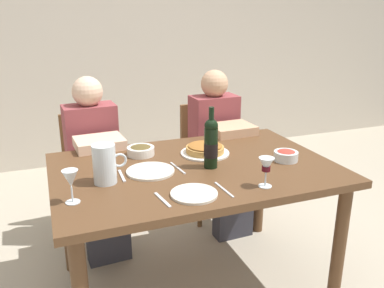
% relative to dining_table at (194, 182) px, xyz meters
% --- Properties ---
extents(ground_plane, '(8.00, 8.00, 0.00)m').
position_rel_dining_table_xyz_m(ground_plane, '(0.00, 0.00, -0.67)').
color(ground_plane, '#B2A893').
extents(back_wall, '(8.00, 0.10, 2.80)m').
position_rel_dining_table_xyz_m(back_wall, '(0.00, 2.39, 0.73)').
color(back_wall, beige).
rests_on(back_wall, ground).
extents(dining_table, '(1.50, 1.00, 0.76)m').
position_rel_dining_table_xyz_m(dining_table, '(0.00, 0.00, 0.00)').
color(dining_table, brown).
rests_on(dining_table, ground).
extents(wine_bottle, '(0.07, 0.07, 0.33)m').
position_rel_dining_table_xyz_m(wine_bottle, '(0.08, -0.04, 0.23)').
color(wine_bottle, black).
rests_on(wine_bottle, dining_table).
extents(water_pitcher, '(0.17, 0.11, 0.19)m').
position_rel_dining_table_xyz_m(water_pitcher, '(-0.48, -0.05, 0.18)').
color(water_pitcher, silver).
rests_on(water_pitcher, dining_table).
extents(baked_tart, '(0.29, 0.29, 0.06)m').
position_rel_dining_table_xyz_m(baked_tart, '(0.13, 0.16, 0.12)').
color(baked_tart, white).
rests_on(baked_tart, dining_table).
extents(salad_bowl, '(0.13, 0.13, 0.06)m').
position_rel_dining_table_xyz_m(salad_bowl, '(0.51, -0.10, 0.12)').
color(salad_bowl, silver).
rests_on(salad_bowl, dining_table).
extents(olive_bowl, '(0.16, 0.16, 0.06)m').
position_rel_dining_table_xyz_m(olive_bowl, '(-0.23, 0.28, 0.12)').
color(olive_bowl, white).
rests_on(olive_bowl, dining_table).
extents(wine_glass_left_diner, '(0.07, 0.07, 0.15)m').
position_rel_dining_table_xyz_m(wine_glass_left_diner, '(0.22, -0.37, 0.20)').
color(wine_glass_left_diner, silver).
rests_on(wine_glass_left_diner, dining_table).
extents(wine_glass_right_diner, '(0.07, 0.07, 0.15)m').
position_rel_dining_table_xyz_m(wine_glass_right_diner, '(-0.65, -0.22, 0.20)').
color(wine_glass_right_diner, silver).
rests_on(wine_glass_right_diner, dining_table).
extents(dinner_plate_left_setting, '(0.22, 0.22, 0.01)m').
position_rel_dining_table_xyz_m(dinner_plate_left_setting, '(-0.13, -0.34, 0.10)').
color(dinner_plate_left_setting, silver).
rests_on(dinner_plate_left_setting, dining_table).
extents(dinner_plate_right_setting, '(0.25, 0.25, 0.01)m').
position_rel_dining_table_xyz_m(dinner_plate_right_setting, '(-0.25, -0.00, 0.10)').
color(dinner_plate_right_setting, silver).
rests_on(dinner_plate_right_setting, dining_table).
extents(fork_left_setting, '(0.04, 0.16, 0.00)m').
position_rel_dining_table_xyz_m(fork_left_setting, '(-0.28, -0.34, 0.09)').
color(fork_left_setting, silver).
rests_on(fork_left_setting, dining_table).
extents(knife_left_setting, '(0.02, 0.18, 0.00)m').
position_rel_dining_table_xyz_m(knife_left_setting, '(0.02, -0.34, 0.09)').
color(knife_left_setting, silver).
rests_on(knife_left_setting, dining_table).
extents(knife_right_setting, '(0.03, 0.18, 0.00)m').
position_rel_dining_table_xyz_m(knife_right_setting, '(-0.10, -0.00, 0.09)').
color(knife_right_setting, silver).
rests_on(knife_right_setting, dining_table).
extents(spoon_right_setting, '(0.02, 0.16, 0.00)m').
position_rel_dining_table_xyz_m(spoon_right_setting, '(-0.40, -0.00, 0.09)').
color(spoon_right_setting, silver).
rests_on(spoon_right_setting, dining_table).
extents(chair_left, '(0.42, 0.42, 0.87)m').
position_rel_dining_table_xyz_m(chair_left, '(-0.45, 0.90, -0.17)').
color(chair_left, brown).
rests_on(chair_left, ground).
extents(diner_left, '(0.35, 0.52, 1.16)m').
position_rel_dining_table_xyz_m(diner_left, '(-0.44, 0.66, -0.05)').
color(diner_left, '#8E3D42').
rests_on(diner_left, ground).
extents(chair_right, '(0.41, 0.41, 0.87)m').
position_rel_dining_table_xyz_m(chair_right, '(0.45, 0.88, -0.17)').
color(chair_right, brown).
rests_on(chair_right, ground).
extents(diner_right, '(0.35, 0.51, 1.16)m').
position_rel_dining_table_xyz_m(diner_right, '(0.45, 0.65, -0.05)').
color(diner_right, '#8E3D42').
rests_on(diner_right, ground).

